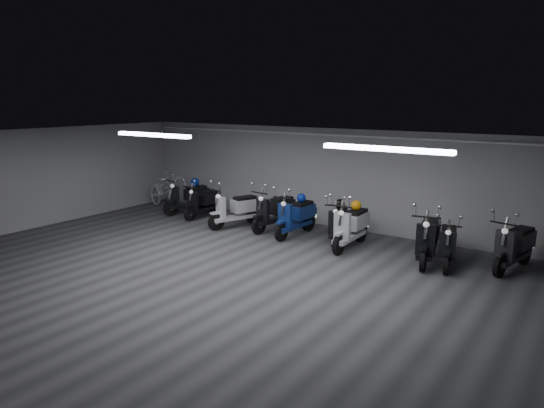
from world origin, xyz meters
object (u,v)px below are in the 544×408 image
Objects in this scene: scooter_9 at (515,239)px; helmet_3 at (340,204)px; bicycle at (164,189)px; scooter_6 at (351,219)px; helmet_1 at (356,205)px; helmet_2 at (195,182)px; scooter_2 at (235,203)px; scooter_4 at (296,210)px; scooter_1 at (203,197)px; scooter_5 at (338,216)px; scooter_7 at (429,231)px; scooter_8 at (448,237)px; scooter_0 at (188,192)px; scooter_3 at (274,205)px; helmet_0 at (301,198)px.

scooter_9 is 4.20m from helmet_3.
scooter_6 is at bearing -76.95° from bicycle.
scooter_6 reaches higher than helmet_1.
helmet_2 is 5.23m from helmet_3.
bicycle is at bearing -168.21° from scooter_2.
scooter_1 is at bearing 179.98° from scooter_4.
scooter_1 is 0.86m from helmet_2.
helmet_1 is (7.09, -0.27, 0.35)m from bicycle.
scooter_5 is 2.48m from scooter_7.
bicycle is (-10.67, 0.04, -0.03)m from scooter_9.
scooter_8 is at bearing -1.87° from scooter_1.
helmet_1 is at bearing 6.08° from scooter_4.
scooter_2 is 2.41m from helmet_2.
scooter_2 reaches higher than helmet_1.
scooter_4 is (4.23, -0.30, 0.02)m from scooter_0.
helmet_3 is (-0.08, 0.23, 0.28)m from scooter_5.
helmet_3 is at bearing 14.19° from scooter_3.
bicycle is 8.30× the size of helmet_3.
scooter_8 is at bearing 21.75° from scooter_2.
scooter_9 is at bearing 25.60° from scooter_2.
scooter_4 is at bearing 14.21° from scooter_0.
helmet_0 is (-3.59, 0.44, 0.26)m from scooter_7.
scooter_5 reaches higher than helmet_3.
helmet_2 is (1.24, 0.17, 0.31)m from bicycle.
scooter_8 is at bearing -26.22° from scooter_5.
scooter_7 is at bearing -7.02° from helmet_0.
bicycle is 1.29m from helmet_2.
scooter_7 is 7.88× the size of helmet_3.
scooter_2 is at bearing -152.70° from scooter_3.
bicycle is (-1.92, 0.22, 0.04)m from scooter_1.
helmet_0 is (-5.26, -0.07, 0.29)m from scooter_9.
scooter_9 is 9.43m from helmet_2.
scooter_1 is at bearing 161.60° from scooter_5.
bicycle is 5.42m from helmet_0.
scooter_8 is (4.84, -0.35, -0.06)m from scooter_3.
scooter_2 is at bearing 166.61° from scooter_8.
scooter_4 is at bearing -92.59° from helmet_0.
scooter_9 reaches higher than helmet_3.
scooter_2 is at bearing -162.63° from scooter_9.
scooter_2 is 7.46× the size of helmet_3.
scooter_0 is 5.95m from scooter_6.
scooter_2 reaches higher than scooter_5.
scooter_3 reaches higher than helmet_2.
scooter_3 reaches higher than scooter_4.
scooter_3 is 3.37m from helmet_2.
bicycle is at bearing -172.26° from helmet_2.
scooter_3 is 2.53m from helmet_1.
scooter_4 is 0.96× the size of scooter_7.
scooter_1 is 3.50m from helmet_0.
scooter_7 reaches higher than scooter_0.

